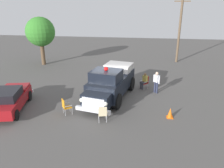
# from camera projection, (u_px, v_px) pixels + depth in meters

# --- Properties ---
(ground_plane) EXTENTS (60.00, 60.00, 0.00)m
(ground_plane) POSITION_uv_depth(u_px,v_px,m) (112.00, 98.00, 15.86)
(ground_plane) COLOR #514F4C
(vintage_fire_truck) EXTENTS (3.40, 6.27, 2.59)m
(vintage_fire_truck) POSITION_uv_depth(u_px,v_px,m) (111.00, 82.00, 15.53)
(vintage_fire_truck) COLOR black
(vintage_fire_truck) RESTS_ON ground
(classic_hot_rod) EXTENTS (2.79, 4.67, 1.46)m
(classic_hot_rod) POSITION_uv_depth(u_px,v_px,m) (9.00, 99.00, 13.91)
(classic_hot_rod) COLOR black
(classic_hot_rod) RESTS_ON ground
(lawn_chair_near_truck) EXTENTS (0.69, 0.69, 1.02)m
(lawn_chair_near_truck) POSITION_uv_depth(u_px,v_px,m) (145.00, 81.00, 17.53)
(lawn_chair_near_truck) COLOR #B7BABF
(lawn_chair_near_truck) RESTS_ON ground
(lawn_chair_by_car) EXTENTS (0.61, 0.60, 1.02)m
(lawn_chair_by_car) POSITION_uv_depth(u_px,v_px,m) (103.00, 113.00, 12.46)
(lawn_chair_by_car) COLOR #B7BABF
(lawn_chair_by_car) RESTS_ON ground
(lawn_chair_spare) EXTENTS (0.69, 0.69, 1.02)m
(lawn_chair_spare) POSITION_uv_depth(u_px,v_px,m) (65.00, 106.00, 13.36)
(lawn_chair_spare) COLOR #B7BABF
(lawn_chair_spare) RESTS_ON ground
(spectator_seated) EXTENTS (0.64, 0.64, 1.29)m
(spectator_seated) POSITION_uv_depth(u_px,v_px,m) (144.00, 80.00, 17.42)
(spectator_seated) COLOR #383842
(spectator_seated) RESTS_ON ground
(spectator_standing) EXTENTS (0.51, 0.53, 1.68)m
(spectator_standing) POSITION_uv_depth(u_px,v_px,m) (156.00, 81.00, 16.50)
(spectator_standing) COLOR #2D334C
(spectator_standing) RESTS_ON ground
(oak_tree_left) EXTENTS (3.13, 3.13, 5.21)m
(oak_tree_left) POSITION_uv_depth(u_px,v_px,m) (40.00, 32.00, 23.38)
(oak_tree_left) COLOR brown
(oak_tree_left) RESTS_ON ground
(utility_pole) EXTENTS (1.70, 0.37, 7.33)m
(utility_pole) POSITION_uv_depth(u_px,v_px,m) (180.00, 29.00, 24.38)
(utility_pole) COLOR brown
(utility_pole) RESTS_ON ground
(traffic_cone) EXTENTS (0.40, 0.40, 0.64)m
(traffic_cone) POSITION_uv_depth(u_px,v_px,m) (170.00, 113.00, 13.05)
(traffic_cone) COLOR orange
(traffic_cone) RESTS_ON ground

